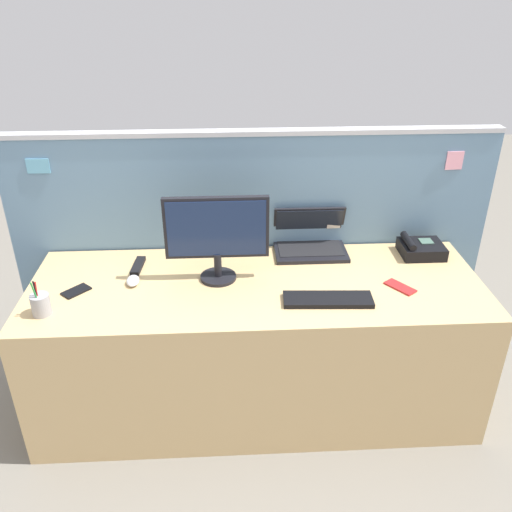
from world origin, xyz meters
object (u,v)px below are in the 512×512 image
at_px(keyboard_main, 328,300).
at_px(pen_cup, 41,304).
at_px(laptop, 310,240).
at_px(computer_mouse_right_hand, 133,281).
at_px(desktop_monitor, 217,233).
at_px(tv_remote, 138,266).
at_px(desk_phone, 420,248).
at_px(cell_phone_black_slab, 76,291).
at_px(cell_phone_red_case, 400,287).

bearing_deg(keyboard_main, pen_cup, -175.68).
height_order(laptop, computer_mouse_right_hand, laptop).
height_order(desktop_monitor, pen_cup, desktop_monitor).
bearing_deg(keyboard_main, tv_remote, 160.91).
bearing_deg(tv_remote, desk_phone, 6.87).
bearing_deg(pen_cup, computer_mouse_right_hand, 33.63).
height_order(desktop_monitor, keyboard_main, desktop_monitor).
height_order(keyboard_main, computer_mouse_right_hand, computer_mouse_right_hand).
xyz_separation_m(computer_mouse_right_hand, cell_phone_black_slab, (-0.25, -0.06, -0.01)).
relative_size(desk_phone, cell_phone_red_case, 1.46).
xyz_separation_m(cell_phone_black_slab, tv_remote, (0.25, 0.22, 0.01)).
relative_size(laptop, keyboard_main, 0.94).
bearing_deg(computer_mouse_right_hand, pen_cup, -149.80).
bearing_deg(tv_remote, cell_phone_red_case, -7.32).
relative_size(pen_cup, tv_remote, 1.00).
xyz_separation_m(laptop, cell_phone_red_case, (0.37, -0.41, -0.05)).
distance_m(pen_cup, tv_remote, 0.53).
distance_m(desktop_monitor, desk_phone, 1.08).
distance_m(computer_mouse_right_hand, cell_phone_red_case, 1.26).
relative_size(cell_phone_red_case, tv_remote, 0.87).
xyz_separation_m(desk_phone, pen_cup, (-1.81, -0.45, 0.01)).
relative_size(computer_mouse_right_hand, cell_phone_red_case, 0.67).
xyz_separation_m(computer_mouse_right_hand, cell_phone_red_case, (1.26, -0.11, -0.01)).
relative_size(keyboard_main, tv_remote, 2.35).
bearing_deg(computer_mouse_right_hand, desk_phone, 4.93).
bearing_deg(tv_remote, pen_cup, -127.77).
bearing_deg(cell_phone_red_case, cell_phone_black_slab, 141.53).
relative_size(pen_cup, cell_phone_black_slab, 1.37).
bearing_deg(cell_phone_red_case, pen_cup, 147.89).
relative_size(laptop, cell_phone_red_case, 2.53).
distance_m(desk_phone, keyboard_main, 0.70).
xyz_separation_m(desk_phone, cell_phone_black_slab, (-1.71, -0.27, -0.03)).
bearing_deg(desktop_monitor, cell_phone_black_slab, -171.80).
relative_size(desk_phone, pen_cup, 1.27).
xyz_separation_m(keyboard_main, tv_remote, (-0.89, 0.36, -0.00)).
xyz_separation_m(computer_mouse_right_hand, pen_cup, (-0.35, -0.24, 0.03)).
distance_m(keyboard_main, pen_cup, 1.25).
bearing_deg(cell_phone_red_case, desktop_monitor, 133.84).
bearing_deg(laptop, tv_remote, -170.34).
xyz_separation_m(computer_mouse_right_hand, tv_remote, (0.00, 0.16, -0.01)).
height_order(keyboard_main, tv_remote, keyboard_main).
xyz_separation_m(desktop_monitor, cell_phone_black_slab, (-0.66, -0.09, -0.24)).
height_order(desktop_monitor, desk_phone, desktop_monitor).
bearing_deg(pen_cup, desktop_monitor, 19.61).
bearing_deg(desk_phone, cell_phone_red_case, -121.63).
distance_m(keyboard_main, computer_mouse_right_hand, 0.92).
bearing_deg(laptop, keyboard_main, -88.81).
bearing_deg(desk_phone, laptop, 170.75).
bearing_deg(tv_remote, keyboard_main, -17.52).
bearing_deg(computer_mouse_right_hand, cell_phone_red_case, -8.37).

